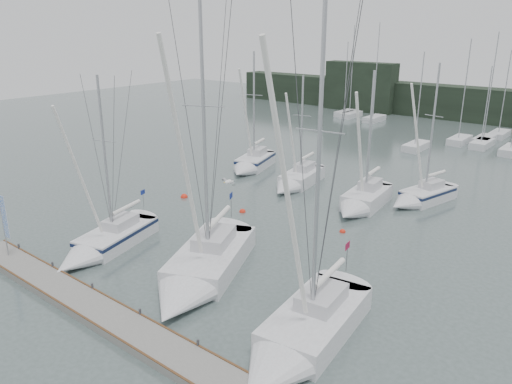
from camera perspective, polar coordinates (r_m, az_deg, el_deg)
ground at (r=29.45m, az=-9.26°, el=-9.68°), size 160.00×160.00×0.00m
dock at (r=26.78m, az=-17.43°, el=-12.94°), size 24.00×2.00×0.40m
far_treeline at (r=82.16m, az=25.02°, el=8.92°), size 90.00×4.00×5.00m
far_building_left at (r=87.16m, az=11.85°, el=11.70°), size 12.00×3.00×8.00m
sailboat_near_left at (r=33.34m, az=-17.29°, el=-5.83°), size 4.64×8.72×11.92m
sailboat_near_center at (r=28.25m, az=-6.75°, el=-9.47°), size 7.44×11.11×16.59m
sailboat_near_right at (r=22.92m, az=4.66°, el=-16.73°), size 4.20×9.96×16.47m
sailboat_mid_a at (r=49.82m, az=-0.62°, el=3.19°), size 4.46×7.60×12.27m
sailboat_mid_b at (r=44.68m, az=4.51°, el=1.20°), size 3.60×7.92×10.50m
sailboat_mid_c at (r=39.89m, az=11.86°, el=-1.20°), size 3.29×7.57×11.44m
sailboat_mid_d at (r=42.50m, az=18.07°, el=-0.59°), size 3.89×7.11×11.87m
buoy_a at (r=38.83m, az=-1.56°, el=-2.29°), size 0.50×0.50×0.50m
buoy_b at (r=35.66m, az=9.86°, el=-4.52°), size 0.44×0.44×0.44m
buoy_c at (r=42.51m, az=-8.21°, el=-0.60°), size 0.61×0.61×0.61m
dock_banner at (r=33.35m, az=-26.84°, el=-2.86°), size 0.61×0.08×4.02m
seagull at (r=25.14m, az=-3.18°, el=1.18°), size 1.05×0.51×0.21m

